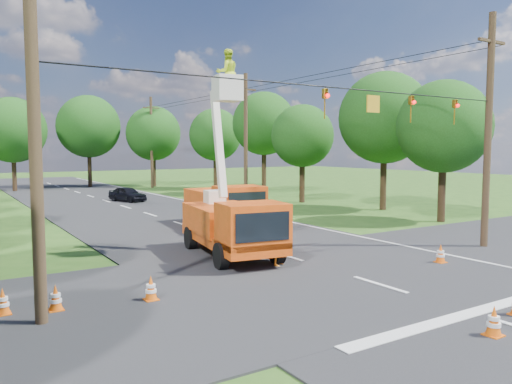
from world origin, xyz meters
TOP-DOWN VIEW (x-y plane):
  - ground at (0.00, 20.00)m, footprint 140.00×140.00m
  - road_main at (0.00, 20.00)m, footprint 12.00×100.00m
  - road_cross at (0.00, 2.00)m, footprint 56.00×10.00m
  - stop_bar at (0.00, -3.20)m, footprint 9.00×0.45m
  - edge_line at (5.60, 20.00)m, footprint 0.12×90.00m
  - bucket_truck at (-1.77, 6.17)m, footprint 3.31×6.57m
  - second_truck at (1.62, 12.99)m, footprint 3.04×6.59m
  - ground_worker at (-1.11, 3.90)m, footprint 0.88×0.81m
  - distant_car at (1.45, 28.99)m, footprint 2.59×3.90m
  - traffic_cone_0 at (-0.99, -4.40)m, footprint 0.38×0.38m
  - traffic_cone_2 at (1.51, 7.02)m, footprint 0.38×0.38m
  - traffic_cone_3 at (2.81, 10.44)m, footprint 0.38×0.38m
  - traffic_cone_4 at (-6.58, 2.35)m, footprint 0.38×0.38m
  - traffic_cone_5 at (-9.02, 2.83)m, footprint 0.38×0.38m
  - traffic_cone_6 at (-10.22, 3.22)m, footprint 0.38×0.38m
  - traffic_cone_7 at (4.41, 17.25)m, footprint 0.38×0.38m
  - traffic_cone_8 at (4.23, 0.99)m, footprint 0.38×0.38m
  - pole_right_near at (8.50, 2.00)m, footprint 1.80×0.30m
  - pole_right_mid at (8.50, 22.00)m, footprint 1.80×0.30m
  - pole_right_far at (8.50, 42.00)m, footprint 1.80×0.30m
  - pole_left at (-9.50, 2.00)m, footprint 0.30×0.30m
  - signal_span at (2.23, 1.99)m, footprint 18.00×0.29m
  - tree_right_a at (13.50, 8.00)m, footprint 5.40×5.40m
  - tree_right_b at (15.00, 14.00)m, footprint 6.40×6.40m
  - tree_right_c at (13.20, 21.00)m, footprint 5.00×5.00m
  - tree_right_d at (14.80, 29.00)m, footprint 6.00×6.00m
  - tree_right_e at (13.80, 37.00)m, footprint 5.60×5.60m
  - tree_far_a at (-5.00, 45.00)m, footprint 6.60×6.60m
  - tree_far_b at (3.00, 47.00)m, footprint 7.00×7.00m
  - tree_far_c at (9.50, 44.00)m, footprint 6.20×6.20m

SIDE VIEW (x-z plane):
  - ground at x=0.00m, z-range 0.00..0.00m
  - road_main at x=0.00m, z-range -0.03..0.03m
  - road_cross at x=0.00m, z-range -0.04..0.04m
  - stop_bar at x=0.00m, z-range -0.01..0.01m
  - edge_line at x=5.60m, z-range -0.01..0.01m
  - traffic_cone_0 at x=-0.99m, z-range 0.00..0.71m
  - traffic_cone_2 at x=1.51m, z-range 0.00..0.71m
  - traffic_cone_3 at x=2.81m, z-range 0.00..0.71m
  - traffic_cone_4 at x=-6.58m, z-range 0.00..0.71m
  - traffic_cone_5 at x=-9.02m, z-range 0.00..0.71m
  - traffic_cone_6 at x=-10.22m, z-range 0.00..0.71m
  - traffic_cone_7 at x=4.41m, z-range 0.00..0.71m
  - traffic_cone_8 at x=4.23m, z-range 0.00..0.71m
  - distant_car at x=1.45m, z-range 0.00..1.23m
  - ground_worker at x=-1.11m, z-range 0.00..2.02m
  - second_truck at x=1.62m, z-range 0.05..2.44m
  - bucket_truck at x=-1.77m, z-range -2.34..5.84m
  - pole_left at x=-9.50m, z-range 0.00..9.00m
  - pole_right_near at x=8.50m, z-range 0.11..10.11m
  - pole_right_mid at x=8.50m, z-range 0.11..10.11m
  - pole_right_far at x=8.50m, z-range 0.11..10.11m
  - tree_right_c at x=13.20m, z-range 1.40..9.23m
  - tree_right_a at x=13.50m, z-range 1.42..9.70m
  - tree_right_e at x=13.80m, z-range 1.50..10.12m
  - signal_span at x=2.23m, z-range 5.34..6.41m
  - tree_far_c at x=9.50m, z-range 1.47..10.65m
  - tree_far_a at x=-5.00m, z-range 1.44..10.94m
  - tree_right_b at x=15.00m, z-range 1.61..11.26m
  - tree_right_d at x=14.80m, z-range 1.83..11.53m
  - tree_far_b at x=3.00m, z-range 1.65..11.97m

